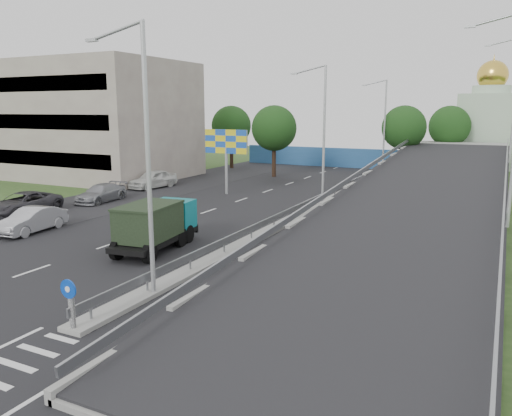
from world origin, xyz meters
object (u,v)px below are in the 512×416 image
Objects in this scene: parked_car_b at (32,220)px; parked_car_d at (101,193)px; church at (488,125)px; sign_bollard at (71,304)px; lamp_post_near at (143,147)px; lamp_post_mid at (322,128)px; parked_car_e at (153,179)px; dump_truck at (156,223)px; lamp_post_far at (383,122)px; billboard at (226,145)px; parked_car_c at (23,204)px.

parked_car_b is 0.93× the size of parked_car_d.
church is 47.58m from parked_car_d.
sign_bollard is 24.33m from parked_car_d.
lamp_post_mid is at bearing 90.00° from lamp_post_near.
parked_car_d is at bearing -77.02° from parked_car_e.
dump_truck reaches higher than parked_car_e.
church is (9.89, 14.00, -0.50)m from lamp_post_far.
dump_truck is 15.34m from parked_car_d.
lamp_post_mid is at bearing -12.38° from billboard.
church reaches higher than parked_car_c.
parked_car_b reaches higher than parked_car_d.
parked_car_c is 13.51m from parked_car_e.
sign_bollard reaches higher than parked_car_b.
church is at bearing 56.46° from parked_car_c.
billboard is 16.37m from parked_car_c.
parked_car_b is at bearing -114.85° from church.
church is at bearing 57.90° from parked_car_e.
parked_car_b is (-3.63, -16.85, -3.45)m from billboard.
parked_car_e is at bearing 123.07° from sign_bollard.
sign_bollard is at bearing -53.39° from parked_car_d.
billboard reaches higher than dump_truck.
parked_car_e is at bearing 98.36° from parked_car_b.
parked_car_b is at bearing -74.48° from parked_car_d.
church is 53.42m from parked_car_c.
lamp_post_near is at bearing 88.36° from sign_bollard.
lamp_post_mid reaches higher than parked_car_b.
parked_car_d is at bearing 138.18° from lamp_post_near.
parked_car_c reaches higher than parked_car_b.
lamp_post_far is 1.82× the size of parked_car_c.
parked_car_b is at bearing -68.51° from parked_car_e.
billboard is at bearing 8.57° from parked_car_e.
sign_bollard is 0.17× the size of lamp_post_far.
church is 2.49× the size of parked_car_c.
billboard is 17.58m from parked_car_b.
parked_car_e is (-26.74, -32.12, -4.47)m from church.
lamp_post_far is 36.50m from parked_car_c.
lamp_post_near reaches higher than dump_truck.
parked_car_b is (-12.63, 8.98, -0.30)m from sign_bollard.
church is at bearing 59.70° from parked_car_b.
parked_car_c is (-27.44, -45.61, -4.54)m from church.
sign_bollard is 0.17× the size of lamp_post_mid.
sign_bollard is 0.12× the size of church.
lamp_post_mid reaches higher than billboard.
sign_bollard is 30.68m from parked_car_e.
church is at bearing 73.78° from lamp_post_mid.
parked_car_d is (-3.42, 9.31, -0.04)m from parked_car_b.
billboard reaches higher than parked_car_c.
sign_bollard is at bearing -90.14° from lamp_post_far.
parked_car_e is at bearing 173.63° from lamp_post_mid.
parked_car_b is (-22.63, -48.85, -4.57)m from church.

